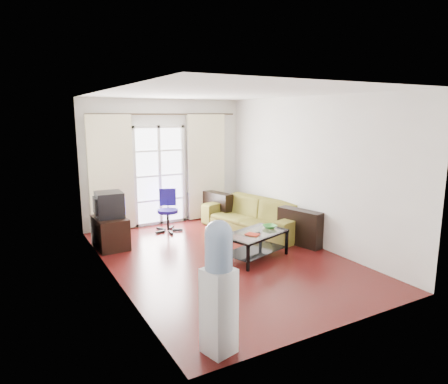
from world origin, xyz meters
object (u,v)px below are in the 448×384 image
(coffee_table, at_px, (255,242))
(water_cooler, at_px, (219,285))
(crt_tv, at_px, (108,205))
(tv_stand, at_px, (110,232))
(task_chair, at_px, (168,219))
(sofa, at_px, (254,216))

(coffee_table, xyz_separation_m, water_cooler, (-1.81, -2.08, 0.44))
(crt_tv, height_order, water_cooler, water_cooler)
(tv_stand, bearing_deg, coffee_table, -43.64)
(crt_tv, bearing_deg, task_chair, 21.95)
(tv_stand, height_order, water_cooler, water_cooler)
(crt_tv, height_order, task_chair, crt_tv)
(water_cooler, bearing_deg, crt_tv, 78.18)
(sofa, distance_m, coffee_table, 1.57)
(coffee_table, bearing_deg, water_cooler, -131.05)
(tv_stand, relative_size, task_chair, 0.88)
(tv_stand, relative_size, water_cooler, 0.55)
(sofa, xyz_separation_m, tv_stand, (-2.82, 0.41, -0.05))
(water_cooler, bearing_deg, coffee_table, 34.68)
(crt_tv, bearing_deg, sofa, -5.78)
(sofa, height_order, coffee_table, sofa)
(crt_tv, bearing_deg, tv_stand, -88.95)
(crt_tv, bearing_deg, coffee_table, -38.62)
(coffee_table, height_order, crt_tv, crt_tv)
(tv_stand, distance_m, water_cooler, 3.84)
(sofa, bearing_deg, crt_tv, -113.02)
(sofa, xyz_separation_m, coffee_table, (-0.84, -1.32, -0.05))
(tv_stand, height_order, task_chair, task_chair)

